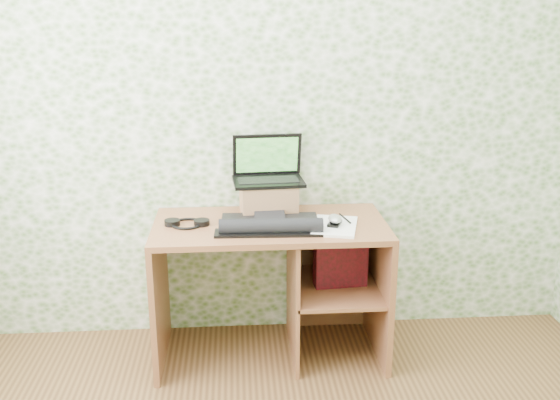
{
  "coord_description": "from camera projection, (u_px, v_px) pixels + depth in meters",
  "views": [
    {
      "loc": [
        -0.17,
        -1.58,
        1.81
      ],
      "look_at": [
        0.05,
        1.39,
        0.89
      ],
      "focal_mm": 40.0,
      "sensor_mm": 36.0,
      "label": 1
    }
  ],
  "objects": [
    {
      "name": "notepad",
      "position": [
        335.0,
        226.0,
        3.14
      ],
      "size": [
        0.28,
        0.34,
        0.01
      ],
      "primitive_type": "cube",
      "rotation": [
        0.0,
        0.0,
        -0.24
      ],
      "color": "white",
      "rests_on": "desk"
    },
    {
      "name": "mouse",
      "position": [
        335.0,
        221.0,
        3.14
      ],
      "size": [
        0.1,
        0.13,
        0.04
      ],
      "primitive_type": "ellipsoid",
      "rotation": [
        0.0,
        0.0,
        -0.37
      ],
      "color": "#B7B7BA",
      "rests_on": "notepad"
    },
    {
      "name": "laptop",
      "position": [
        268.0,
        170.0,
        3.31
      ],
      "size": [
        0.39,
        0.28,
        0.25
      ],
      "rotation": [
        0.0,
        0.0,
        0.07
      ],
      "color": "black",
      "rests_on": "riser"
    },
    {
      "name": "wall_back",
      "position": [
        266.0,
        107.0,
        3.34
      ],
      "size": [
        3.5,
        0.0,
        3.5
      ],
      "primitive_type": "plane",
      "rotation": [
        1.57,
        0.0,
        0.0
      ],
      "color": "white",
      "rests_on": "ground"
    },
    {
      "name": "pen",
      "position": [
        345.0,
        218.0,
        3.22
      ],
      "size": [
        0.04,
        0.15,
        0.01
      ],
      "primitive_type": "cylinder",
      "rotation": [
        1.57,
        0.0,
        0.2
      ],
      "color": "black",
      "rests_on": "notepad"
    },
    {
      "name": "riser",
      "position": [
        268.0,
        199.0,
        3.32
      ],
      "size": [
        0.31,
        0.26,
        0.17
      ],
      "primitive_type": "cube",
      "rotation": [
        0.0,
        0.0,
        0.07
      ],
      "color": "#8F5F40",
      "rests_on": "desk"
    },
    {
      "name": "headphones",
      "position": [
        187.0,
        223.0,
        3.17
      ],
      "size": [
        0.23,
        0.17,
        0.03
      ],
      "rotation": [
        0.0,
        0.0,
        -0.07
      ],
      "color": "black",
      "rests_on": "desk"
    },
    {
      "name": "keyboard",
      "position": [
        270.0,
        224.0,
        3.12
      ],
      "size": [
        0.56,
        0.3,
        0.08
      ],
      "rotation": [
        0.0,
        0.0,
        -0.04
      ],
      "color": "black",
      "rests_on": "desk"
    },
    {
      "name": "desk",
      "position": [
        285.0,
        269.0,
        3.32
      ],
      "size": [
        1.2,
        0.6,
        0.75
      ],
      "color": "brown",
      "rests_on": "floor"
    },
    {
      "name": "red_box",
      "position": [
        341.0,
        256.0,
        3.29
      ],
      "size": [
        0.28,
        0.11,
        0.33
      ],
      "primitive_type": "cube",
      "rotation": [
        0.0,
        0.0,
        0.09
      ],
      "color": "maroon",
      "rests_on": "desk"
    }
  ]
}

